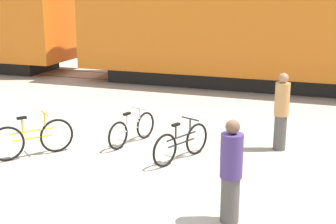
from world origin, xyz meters
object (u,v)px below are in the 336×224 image
object	(u,v)px
bicycle_black	(181,143)
person_in_tan	(281,112)
freight_train	(264,5)
bicycle_silver	(132,129)
person_in_purple	(231,172)
bicycle_yellow	(32,139)

from	to	relation	value
bicycle_black	person_in_tan	distance (m)	2.40
freight_train	bicycle_black	xyz separation A→B (m)	(-0.42, -8.28, -2.58)
freight_train	bicycle_silver	distance (m)	8.26
freight_train	person_in_tan	xyz separation A→B (m)	(1.48, -6.91, -2.06)
freight_train	bicycle_black	distance (m)	8.69
bicycle_black	person_in_purple	bearing A→B (deg)	-56.53
bicycle_black	person_in_tan	bearing A→B (deg)	35.99
freight_train	person_in_purple	world-z (taller)	freight_train
bicycle_silver	person_in_tan	bearing A→B (deg)	12.11
bicycle_yellow	person_in_purple	distance (m)	4.90
bicycle_silver	person_in_purple	size ratio (longest dim) A/B	0.97
person_in_tan	freight_train	bearing A→B (deg)	-122.65
bicycle_black	person_in_purple	xyz separation A→B (m)	(1.53, -2.32, 0.46)
bicycle_black	person_in_tan	xyz separation A→B (m)	(1.90, 1.38, 0.52)
person_in_tan	person_in_purple	world-z (taller)	person_in_tan
bicycle_yellow	person_in_tan	bearing A→B (deg)	23.88
bicycle_black	person_in_tan	world-z (taller)	person_in_tan
freight_train	bicycle_yellow	world-z (taller)	freight_train
freight_train	bicycle_yellow	size ratio (longest dim) A/B	29.51
person_in_purple	freight_train	bearing A→B (deg)	121.78
freight_train	bicycle_yellow	bearing A→B (deg)	-111.18
bicycle_black	bicycle_yellow	world-z (taller)	bicycle_yellow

